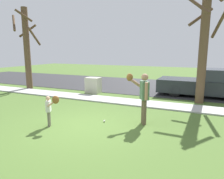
# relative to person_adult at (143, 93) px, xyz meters

# --- Properties ---
(ground_plane) EXTENTS (48.00, 48.00, 0.00)m
(ground_plane) POSITION_rel_person_adult_xyz_m (-1.66, 2.50, -1.05)
(ground_plane) COLOR #4C6B2D
(sidewalk_strip) EXTENTS (36.00, 1.20, 0.06)m
(sidewalk_strip) POSITION_rel_person_adult_xyz_m (-1.66, 2.60, -1.02)
(sidewalk_strip) COLOR #B2B2AD
(sidewalk_strip) RESTS_ON ground
(road_surface) EXTENTS (36.00, 6.80, 0.02)m
(road_surface) POSITION_rel_person_adult_xyz_m (-1.66, 7.60, -1.04)
(road_surface) COLOR #2D2D30
(road_surface) RESTS_ON ground
(person_adult) EXTENTS (0.85, 0.54, 1.70)m
(person_adult) POSITION_rel_person_adult_xyz_m (0.00, 0.00, 0.00)
(person_adult) COLOR brown
(person_adult) RESTS_ON ground
(person_child) EXTENTS (0.56, 0.32, 1.05)m
(person_child) POSITION_rel_person_adult_xyz_m (-2.62, -1.49, -0.37)
(person_child) COLOR #6B6656
(person_child) RESTS_ON ground
(baseball) EXTENTS (0.07, 0.07, 0.07)m
(baseball) POSITION_rel_person_adult_xyz_m (-1.24, -0.39, -1.01)
(baseball) COLOR white
(baseball) RESTS_ON ground
(utility_cabinet) EXTENTS (0.82, 0.62, 0.91)m
(utility_cabinet) POSITION_rel_person_adult_xyz_m (-4.07, 3.90, -0.59)
(utility_cabinet) COLOR beige
(utility_cabinet) RESTS_ON ground
(street_tree_near) EXTENTS (1.85, 1.88, 5.44)m
(street_tree_near) POSITION_rel_person_adult_xyz_m (1.67, 3.90, 1.84)
(street_tree_near) COLOR brown
(street_tree_near) RESTS_ON ground
(street_tree_far) EXTENTS (1.85, 1.88, 5.07)m
(street_tree_far) POSITION_rel_person_adult_xyz_m (-8.56, 3.42, 1.65)
(street_tree_far) COLOR brown
(street_tree_far) RESTS_ON ground
(parked_pickup_dark) EXTENTS (5.20, 1.95, 1.48)m
(parked_pickup_dark) POSITION_rel_person_adult_xyz_m (2.12, 5.61, -0.37)
(parked_pickup_dark) COLOR #23282D
(parked_pickup_dark) RESTS_ON road_surface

